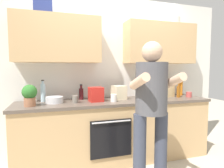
{
  "coord_description": "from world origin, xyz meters",
  "views": [
    {
      "loc": [
        -0.88,
        -2.64,
        1.37
      ],
      "look_at": [
        -0.1,
        -0.1,
        1.15
      ],
      "focal_mm": 30.69,
      "sensor_mm": 36.0,
      "label": 1
    }
  ],
  "objects_px": {
    "bottle_syrup": "(179,91)",
    "cup_coffee": "(114,98)",
    "bottle_water": "(43,92)",
    "bottle_hotsauce": "(141,91)",
    "grocery_bag_crisps": "(96,94)",
    "potted_herb": "(30,94)",
    "mixing_bowl": "(54,100)",
    "bottle_vinegar": "(138,91)",
    "person_standing": "(151,105)",
    "bottle_wine": "(81,93)",
    "grocery_bag_rice": "(119,92)",
    "bottle_juice": "(181,88)",
    "cup_ceramic": "(189,95)",
    "grocery_bag_bread": "(165,90)",
    "cup_stoneware": "(75,99)"
  },
  "relations": [
    {
      "from": "cup_ceramic",
      "to": "mixing_bowl",
      "type": "bearing_deg",
      "value": 177.39
    },
    {
      "from": "bottle_juice",
      "to": "bottle_water",
      "type": "bearing_deg",
      "value": 179.36
    },
    {
      "from": "bottle_water",
      "to": "grocery_bag_bread",
      "type": "height_order",
      "value": "bottle_water"
    },
    {
      "from": "cup_coffee",
      "to": "mixing_bowl",
      "type": "xyz_separation_m",
      "value": [
        -0.8,
        0.14,
        -0.01
      ]
    },
    {
      "from": "person_standing",
      "to": "bottle_syrup",
      "type": "height_order",
      "value": "person_standing"
    },
    {
      "from": "bottle_hotsauce",
      "to": "mixing_bowl",
      "type": "xyz_separation_m",
      "value": [
        -1.22,
        0.14,
        -0.1
      ]
    },
    {
      "from": "bottle_syrup",
      "to": "bottle_vinegar",
      "type": "bearing_deg",
      "value": 171.74
    },
    {
      "from": "bottle_syrup",
      "to": "grocery_bag_bread",
      "type": "bearing_deg",
      "value": 140.41
    },
    {
      "from": "cup_ceramic",
      "to": "potted_herb",
      "type": "height_order",
      "value": "potted_herb"
    },
    {
      "from": "bottle_syrup",
      "to": "cup_coffee",
      "type": "height_order",
      "value": "bottle_syrup"
    },
    {
      "from": "bottle_vinegar",
      "to": "grocery_bag_crisps",
      "type": "relative_size",
      "value": 1.32
    },
    {
      "from": "bottle_syrup",
      "to": "cup_ceramic",
      "type": "height_order",
      "value": "bottle_syrup"
    },
    {
      "from": "grocery_bag_bread",
      "to": "cup_stoneware",
      "type": "bearing_deg",
      "value": -174.13
    },
    {
      "from": "bottle_water",
      "to": "bottle_juice",
      "type": "height_order",
      "value": "bottle_water"
    },
    {
      "from": "cup_ceramic",
      "to": "potted_herb",
      "type": "xyz_separation_m",
      "value": [
        -2.39,
        -0.05,
        0.1
      ]
    },
    {
      "from": "bottle_juice",
      "to": "cup_coffee",
      "type": "relative_size",
      "value": 2.86
    },
    {
      "from": "bottle_syrup",
      "to": "grocery_bag_crisps",
      "type": "bearing_deg",
      "value": 179.43
    },
    {
      "from": "potted_herb",
      "to": "grocery_bag_crisps",
      "type": "bearing_deg",
      "value": 6.41
    },
    {
      "from": "bottle_water",
      "to": "potted_herb",
      "type": "distance_m",
      "value": 0.34
    },
    {
      "from": "bottle_wine",
      "to": "grocery_bag_rice",
      "type": "relative_size",
      "value": 1.12
    },
    {
      "from": "bottle_syrup",
      "to": "bottle_wine",
      "type": "relative_size",
      "value": 1.12
    },
    {
      "from": "bottle_wine",
      "to": "bottle_vinegar",
      "type": "height_order",
      "value": "bottle_vinegar"
    },
    {
      "from": "grocery_bag_bread",
      "to": "mixing_bowl",
      "type": "bearing_deg",
      "value": -177.65
    },
    {
      "from": "bottle_syrup",
      "to": "mixing_bowl",
      "type": "height_order",
      "value": "bottle_syrup"
    },
    {
      "from": "bottle_vinegar",
      "to": "cup_ceramic",
      "type": "relative_size",
      "value": 2.98
    },
    {
      "from": "bottle_vinegar",
      "to": "cup_ceramic",
      "type": "distance_m",
      "value": 0.85
    },
    {
      "from": "grocery_bag_crisps",
      "to": "cup_coffee",
      "type": "bearing_deg",
      "value": -22.25
    },
    {
      "from": "bottle_water",
      "to": "bottle_hotsauce",
      "type": "height_order",
      "value": "bottle_hotsauce"
    },
    {
      "from": "cup_stoneware",
      "to": "cup_ceramic",
      "type": "relative_size",
      "value": 1.12
    },
    {
      "from": "cup_coffee",
      "to": "bottle_water",
      "type": "bearing_deg",
      "value": 162.24
    },
    {
      "from": "bottle_hotsauce",
      "to": "bottle_juice",
      "type": "xyz_separation_m",
      "value": [
        0.9,
        0.28,
        -0.01
      ]
    },
    {
      "from": "bottle_water",
      "to": "grocery_bag_crisps",
      "type": "relative_size",
      "value": 1.52
    },
    {
      "from": "bottle_wine",
      "to": "cup_ceramic",
      "type": "xyz_separation_m",
      "value": [
        1.71,
        -0.28,
        -0.05
      ]
    },
    {
      "from": "bottle_juice",
      "to": "grocery_bag_crisps",
      "type": "xyz_separation_m",
      "value": [
        -1.55,
        -0.18,
        -0.03
      ]
    },
    {
      "from": "potted_herb",
      "to": "grocery_bag_bread",
      "type": "distance_m",
      "value": 2.06
    },
    {
      "from": "bottle_syrup",
      "to": "mixing_bowl",
      "type": "distance_m",
      "value": 1.93
    },
    {
      "from": "bottle_juice",
      "to": "grocery_bag_rice",
      "type": "height_order",
      "value": "bottle_juice"
    },
    {
      "from": "bottle_water",
      "to": "grocery_bag_rice",
      "type": "xyz_separation_m",
      "value": [
        1.09,
        -0.12,
        -0.03
      ]
    },
    {
      "from": "person_standing",
      "to": "bottle_water",
      "type": "xyz_separation_m",
      "value": [
        -1.14,
        1.02,
        0.05
      ]
    },
    {
      "from": "mixing_bowl",
      "to": "bottle_hotsauce",
      "type": "bearing_deg",
      "value": -6.72
    },
    {
      "from": "bottle_vinegar",
      "to": "mixing_bowl",
      "type": "bearing_deg",
      "value": -178.48
    },
    {
      "from": "cup_stoneware",
      "to": "bottle_water",
      "type": "bearing_deg",
      "value": 150.36
    },
    {
      "from": "bottle_vinegar",
      "to": "bottle_water",
      "type": "xyz_separation_m",
      "value": [
        -1.41,
        0.13,
        0.02
      ]
    },
    {
      "from": "bottle_vinegar",
      "to": "bottle_syrup",
      "type": "bearing_deg",
      "value": -8.26
    },
    {
      "from": "bottle_wine",
      "to": "mixing_bowl",
      "type": "relative_size",
      "value": 0.99
    },
    {
      "from": "bottle_juice",
      "to": "bottle_syrup",
      "type": "bearing_deg",
      "value": -133.8
    },
    {
      "from": "grocery_bag_bread",
      "to": "bottle_juice",
      "type": "bearing_deg",
      "value": 9.87
    },
    {
      "from": "bottle_hotsauce",
      "to": "grocery_bag_bread",
      "type": "bearing_deg",
      "value": 21.67
    },
    {
      "from": "person_standing",
      "to": "grocery_bag_rice",
      "type": "height_order",
      "value": "person_standing"
    },
    {
      "from": "person_standing",
      "to": "grocery_bag_crisps",
      "type": "xyz_separation_m",
      "value": [
        -0.43,
        0.81,
        0.02
      ]
    }
  ]
}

